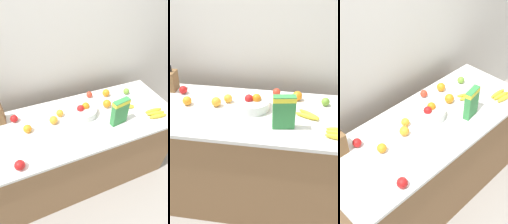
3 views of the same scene
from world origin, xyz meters
TOP-DOWN VIEW (x-y plane):
  - ground_plane at (0.00, 0.00)m, footprint 14.00×14.00m
  - wall_back at (0.00, 0.61)m, footprint 9.00×0.06m
  - counter at (0.00, 0.00)m, footprint 1.98×0.79m
  - cereal_box at (0.34, -0.17)m, footprint 0.17×0.09m
  - fruit_bowl at (0.07, 0.07)m, footprint 0.29×0.29m
  - banana_bunch_left at (0.52, 0.01)m, footprint 0.21×0.16m
  - banana_bunch_right at (0.74, -0.21)m, footprint 0.21×0.14m
  - apple_rightmost at (0.66, 0.21)m, footprint 0.07×0.07m
  - apple_front at (0.24, 0.31)m, footprint 0.07×0.07m
  - apple_rear at (-0.59, -0.31)m, footprint 0.08×0.08m
  - apple_near_bananas at (-0.58, 0.22)m, footprint 0.07×0.07m
  - orange_mid_right at (0.42, 0.26)m, footprint 0.08×0.08m
  - orange_near_bowl at (0.34, 0.08)m, footprint 0.09×0.09m
  - orange_front_right at (-0.24, 0.05)m, footprint 0.08×0.08m
  - orange_front_left at (-0.48, 0.04)m, footprint 0.08×0.08m
  - orange_front_center at (-0.15, 0.13)m, footprint 0.07×0.07m

SIDE VIEW (x-z plane):
  - ground_plane at x=0.00m, z-range 0.00..0.00m
  - counter at x=0.00m, z-range 0.00..0.92m
  - banana_bunch_left at x=0.52m, z-range 0.92..0.96m
  - banana_bunch_right at x=0.74m, z-range 0.92..0.96m
  - apple_front at x=0.24m, z-range 0.92..0.99m
  - apple_rightmost at x=0.66m, z-range 0.92..0.99m
  - orange_front_center at x=-0.15m, z-range 0.92..0.99m
  - apple_near_bananas at x=-0.58m, z-range 0.92..0.99m
  - orange_front_left at x=-0.48m, z-range 0.92..1.00m
  - apple_rear at x=-0.59m, z-range 0.92..1.00m
  - orange_front_right at x=-0.24m, z-range 0.92..1.00m
  - orange_mid_right at x=0.42m, z-range 0.92..1.01m
  - orange_near_bowl at x=0.34m, z-range 0.92..1.01m
  - fruit_bowl at x=0.07m, z-range 0.90..1.03m
  - cereal_box at x=0.34m, z-range 0.94..1.20m
  - wall_back at x=0.00m, z-range 0.00..2.60m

